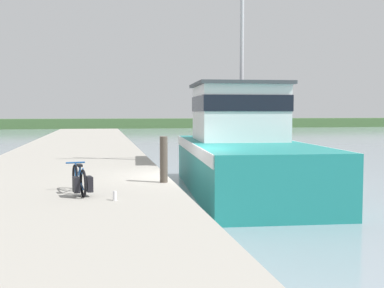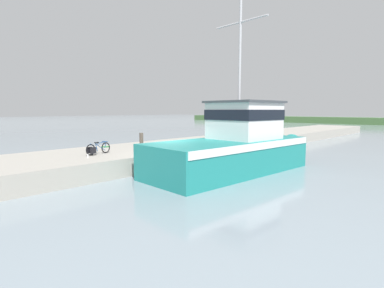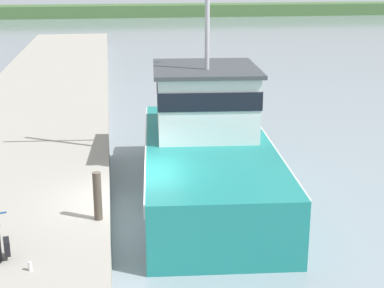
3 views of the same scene
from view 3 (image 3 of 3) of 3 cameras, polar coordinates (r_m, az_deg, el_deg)
ground_plane at (r=16.04m, az=-5.58°, el=-8.53°), size 320.00×320.00×0.00m
far_shoreline at (r=89.65m, az=12.20°, el=12.70°), size 180.00×5.00×1.62m
fishing_boat_main at (r=18.35m, az=1.45°, el=-0.24°), size 4.49×11.55×9.35m
mooring_post at (r=14.37m, az=-9.15°, el=-5.00°), size 0.20×0.20×1.21m
water_bottle_by_bike at (r=12.57m, az=-15.43°, el=-11.35°), size 0.08×0.08×0.20m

